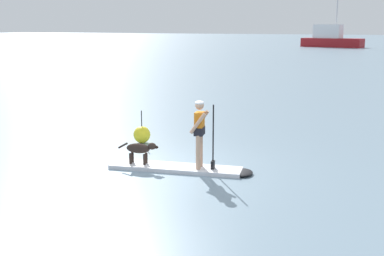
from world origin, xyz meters
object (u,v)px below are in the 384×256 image
(dog, at_px, (140,149))
(moored_boat_starboard, at_px, (331,39))
(person_paddler, at_px, (200,129))
(marker_buoy, at_px, (142,135))
(paddleboard, at_px, (184,168))

(dog, height_order, moored_boat_starboard, moored_boat_starboard)
(person_paddler, xyz_separation_m, marker_buoy, (-2.89, 1.97, -0.83))
(dog, relative_size, marker_buoy, 1.06)
(dog, height_order, marker_buoy, marker_buoy)
(paddleboard, height_order, dog, dog)
(dog, relative_size, moored_boat_starboard, 0.09)
(moored_boat_starboard, relative_size, marker_buoy, 11.66)
(dog, distance_m, marker_buoy, 2.66)
(paddleboard, xyz_separation_m, marker_buoy, (-2.48, 2.06, 0.22))
(person_paddler, bearing_deg, dog, -168.21)
(marker_buoy, bearing_deg, moored_boat_starboard, 94.84)
(moored_boat_starboard, bearing_deg, person_paddler, -83.12)
(person_paddler, relative_size, dog, 1.57)
(person_paddler, xyz_separation_m, moored_boat_starboard, (-9.10, 75.39, 0.35))
(person_paddler, height_order, marker_buoy, person_paddler)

